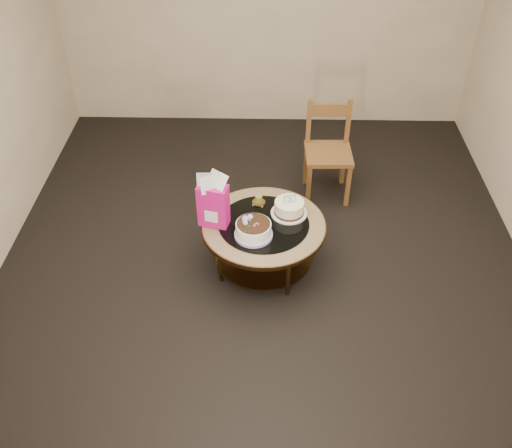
{
  "coord_description": "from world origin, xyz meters",
  "views": [
    {
      "loc": [
        0.02,
        -3.54,
        3.42
      ],
      "look_at": [
        -0.06,
        0.02,
        0.43
      ],
      "focal_mm": 40.0,
      "sensor_mm": 36.0,
      "label": 1
    }
  ],
  "objects_px": {
    "decorated_cake": "(253,230)",
    "dining_chair": "(328,150)",
    "coffee_table": "(264,231)",
    "cream_cake": "(289,208)",
    "gift_bag": "(213,200)"
  },
  "relations": [
    {
      "from": "gift_bag",
      "to": "dining_chair",
      "type": "distance_m",
      "value": 1.48
    },
    {
      "from": "dining_chair",
      "to": "cream_cake",
      "type": "bearing_deg",
      "value": -114.02
    },
    {
      "from": "decorated_cake",
      "to": "dining_chair",
      "type": "distance_m",
      "value": 1.4
    },
    {
      "from": "decorated_cake",
      "to": "coffee_table",
      "type": "bearing_deg",
      "value": 62.61
    },
    {
      "from": "coffee_table",
      "to": "gift_bag",
      "type": "xyz_separation_m",
      "value": [
        -0.4,
        -0.01,
        0.31
      ]
    },
    {
      "from": "decorated_cake",
      "to": "gift_bag",
      "type": "height_order",
      "value": "gift_bag"
    },
    {
      "from": "coffee_table",
      "to": "cream_cake",
      "type": "height_order",
      "value": "cream_cake"
    },
    {
      "from": "decorated_cake",
      "to": "gift_bag",
      "type": "bearing_deg",
      "value": 155.2
    },
    {
      "from": "decorated_cake",
      "to": "dining_chair",
      "type": "relative_size",
      "value": 0.32
    },
    {
      "from": "dining_chair",
      "to": "decorated_cake",
      "type": "bearing_deg",
      "value": -120.43
    },
    {
      "from": "dining_chair",
      "to": "gift_bag",
      "type": "bearing_deg",
      "value": -134.26
    },
    {
      "from": "coffee_table",
      "to": "dining_chair",
      "type": "xyz_separation_m",
      "value": [
        0.6,
        1.07,
        0.1
      ]
    },
    {
      "from": "coffee_table",
      "to": "dining_chair",
      "type": "height_order",
      "value": "dining_chair"
    },
    {
      "from": "decorated_cake",
      "to": "gift_bag",
      "type": "xyz_separation_m",
      "value": [
        -0.32,
        0.15,
        0.18
      ]
    },
    {
      "from": "decorated_cake",
      "to": "dining_chair",
      "type": "bearing_deg",
      "value": 61.0
    }
  ]
}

